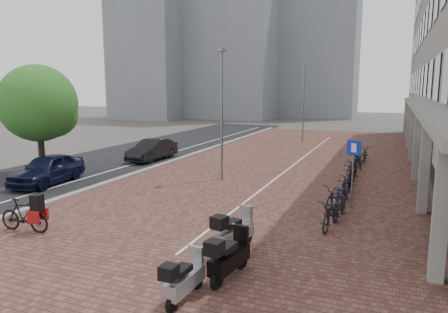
% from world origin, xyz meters
% --- Properties ---
extents(ground, '(140.00, 140.00, 0.00)m').
position_xyz_m(ground, '(0.00, 0.00, 0.00)').
color(ground, '#474442').
rests_on(ground, ground).
extents(plaza_brick, '(14.50, 42.00, 0.04)m').
position_xyz_m(plaza_brick, '(2.00, 12.00, 0.01)').
color(plaza_brick, brown).
rests_on(plaza_brick, ground).
extents(street_asphalt, '(8.00, 50.00, 0.03)m').
position_xyz_m(street_asphalt, '(-9.00, 12.00, 0.01)').
color(street_asphalt, black).
rests_on(street_asphalt, ground).
extents(curb, '(0.35, 42.00, 0.14)m').
position_xyz_m(curb, '(-5.10, 12.00, 0.07)').
color(curb, gray).
rests_on(curb, ground).
extents(lane_line, '(0.12, 44.00, 0.00)m').
position_xyz_m(lane_line, '(-7.00, 12.00, 0.02)').
color(lane_line, white).
rests_on(lane_line, street_asphalt).
extents(parking_line, '(0.10, 30.00, 0.00)m').
position_xyz_m(parking_line, '(2.20, 12.00, 0.04)').
color(parking_line, white).
rests_on(parking_line, plaza_brick).
extents(bg_towers, '(33.00, 23.00, 32.00)m').
position_xyz_m(bg_towers, '(-14.34, 48.94, 13.96)').
color(bg_towers, gray).
rests_on(bg_towers, ground).
extents(car_navy, '(2.28, 4.48, 1.46)m').
position_xyz_m(car_navy, '(-7.83, 2.44, 0.73)').
color(car_navy, black).
rests_on(car_navy, ground).
extents(car_dark, '(1.56, 4.17, 1.36)m').
position_xyz_m(car_dark, '(-6.68, 10.13, 0.68)').
color(car_dark, black).
rests_on(car_dark, ground).
extents(hero_bike, '(1.87, 0.68, 1.29)m').
position_xyz_m(hero_bike, '(-3.32, -3.11, 0.57)').
color(hero_bike, black).
rests_on(hero_bike, ground).
extents(scooter_front, '(0.95, 1.91, 1.26)m').
position_xyz_m(scooter_front, '(3.61, -2.10, 0.63)').
color(scooter_front, '#9C9CA0').
rests_on(scooter_front, ground).
extents(scooter_mid, '(0.78, 1.84, 1.23)m').
position_xyz_m(scooter_mid, '(4.11, -3.75, 0.61)').
color(scooter_mid, black).
rests_on(scooter_mid, ground).
extents(scooter_back, '(0.56, 1.60, 1.09)m').
position_xyz_m(scooter_back, '(3.58, -5.10, 0.55)').
color(scooter_back, '#A8A7AC').
rests_on(scooter_back, ground).
extents(parking_sign, '(0.54, 0.24, 2.68)m').
position_xyz_m(parking_sign, '(6.30, 3.65, 1.82)').
color(parking_sign, slate).
rests_on(parking_sign, ground).
extents(lamp_near, '(0.12, 0.12, 6.45)m').
position_xyz_m(lamp_near, '(-0.32, 6.48, 3.23)').
color(lamp_near, slate).
rests_on(lamp_near, ground).
extents(lamp_far, '(0.12, 0.12, 6.78)m').
position_xyz_m(lamp_far, '(0.46, 22.80, 3.39)').
color(lamp_far, slate).
rests_on(lamp_far, ground).
extents(street_tree, '(4.03, 4.03, 5.85)m').
position_xyz_m(street_tree, '(-9.57, 4.03, 3.72)').
color(street_tree, '#382619').
rests_on(street_tree, ground).
extents(bike_row, '(1.26, 15.81, 1.05)m').
position_xyz_m(bike_row, '(5.89, 7.90, 0.52)').
color(bike_row, black).
rests_on(bike_row, ground).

